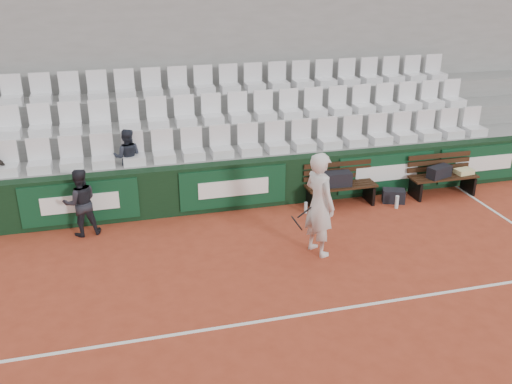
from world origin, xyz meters
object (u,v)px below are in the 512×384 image
water_bottle_near (306,208)px  spectator_c (126,136)px  bench_right (442,185)px  water_bottle_far (397,202)px  bench_left (341,195)px  sports_bag_right (439,172)px  ball_kid (81,202)px  sports_bag_left (335,179)px  tennis_player (319,204)px  sports_bag_ground (394,196)px

water_bottle_near → spectator_c: bearing=161.7°
bench_right → water_bottle_far: 1.34m
bench_left → sports_bag_right: bearing=-3.0°
bench_left → ball_kid: bearing=-179.5°
water_bottle_near → sports_bag_left: bearing=17.1°
sports_bag_left → ball_kid: bearing=-179.4°
bench_left → sports_bag_right: (2.21, -0.12, 0.35)m
spectator_c → water_bottle_far: bearing=175.6°
bench_right → spectator_c: 6.84m
bench_right → sports_bag_right: 0.38m
bench_right → water_bottle_near: bearing=-177.5°
bench_right → water_bottle_far: size_ratio=5.46×
sports_bag_left → spectator_c: spectator_c is taller
sports_bag_right → bench_left: bearing=177.0°
water_bottle_near → water_bottle_far: water_bottle_far is taller
sports_bag_left → water_bottle_near: (-0.69, -0.21, -0.48)m
ball_kid → water_bottle_far: bearing=166.8°
water_bottle_far → ball_kid: (-6.29, 0.41, 0.52)m
ball_kid → spectator_c: spectator_c is taller
tennis_player → spectator_c: bearing=138.3°
tennis_player → sports_bag_left: bearing=60.4°
bench_left → spectator_c: (-4.27, 0.93, 1.36)m
sports_bag_right → ball_kid: size_ratio=0.41×
tennis_player → water_bottle_near: bearing=78.0°
bench_left → bench_right: same height
water_bottle_near → tennis_player: tennis_player is taller
sports_bag_ground → tennis_player: (-2.34, -1.66, 0.79)m
water_bottle_far → tennis_player: (-2.26, -1.36, 0.80)m
sports_bag_ground → spectator_c: size_ratio=0.40×
spectator_c → tennis_player: bearing=148.4°
bench_left → bench_right: (2.36, -0.07, 0.00)m
sports_bag_left → spectator_c: (-4.12, 0.92, 0.99)m
water_bottle_far → bench_left: bearing=156.7°
spectator_c → ball_kid: bearing=55.9°
sports_bag_right → spectator_c: size_ratio=0.46×
ball_kid → spectator_c: bearing=-143.7°
tennis_player → water_bottle_far: bearing=31.1°
spectator_c → bench_right: bearing=-178.5°
bench_left → sports_bag_ground: bearing=-7.8°
water_bottle_near → water_bottle_far: (1.92, -0.25, 0.02)m
tennis_player → spectator_c: size_ratio=1.61×
water_bottle_near → bench_right: bearing=2.5°
sports_bag_right → ball_kid: ball_kid is taller
sports_bag_ground → ball_kid: (-6.37, 0.11, 0.51)m
sports_bag_left → tennis_player: 2.13m
ball_kid → spectator_c: 1.65m
bench_left → sports_bag_ground: size_ratio=3.23×
sports_bag_left → tennis_player: (-1.04, -1.82, 0.34)m
bench_left → water_bottle_near: 0.88m
bench_left → tennis_player: (-1.19, -1.82, 0.71)m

